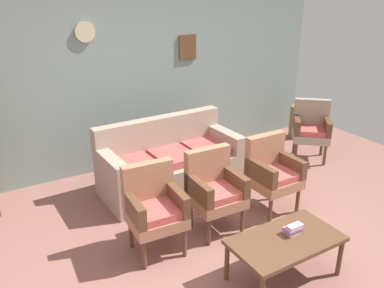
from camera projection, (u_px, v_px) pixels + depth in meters
The scene contains 10 objects.
ground_plane at pixel (240, 255), 3.93m from camera, with size 7.68×7.68×0.00m, color #84564C.
wall_back_with_decor at pixel (131, 73), 5.52m from camera, with size 6.40×0.09×2.70m.
floral_couch at pixel (170, 165), 5.14m from camera, with size 1.83×0.86×0.90m.
armchair_row_middle at pixel (154, 206), 3.85m from camera, with size 0.55×0.52×0.90m.
armchair_near_cabinet at pixel (214, 188), 4.19m from camera, with size 0.54×0.51×0.90m.
armchair_by_doorway at pixel (272, 171), 4.57m from camera, with size 0.52×0.49×0.90m.
wingback_chair_by_fireplace at pixel (311, 127), 5.97m from camera, with size 0.71×0.71×0.90m.
coffee_table at pixel (286, 243), 3.50m from camera, with size 1.00×0.56×0.42m.
book_stack_on_table at pixel (293, 229), 3.54m from camera, with size 0.17×0.11×0.09m.
floor_vase_by_wall at pixel (297, 122), 6.89m from camera, with size 0.26×0.26×0.57m, color brown.
Camera 1 is at (-2.07, -2.53, 2.50)m, focal length 36.95 mm.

